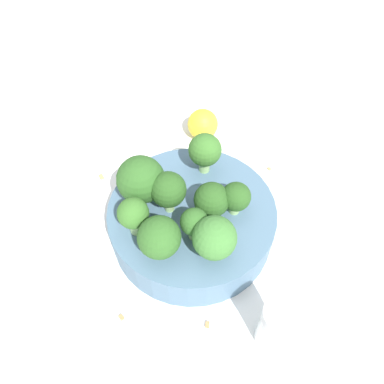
# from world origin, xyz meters

# --- Properties ---
(ground_plane) EXTENTS (3.00, 3.00, 0.00)m
(ground_plane) POSITION_xyz_m (0.00, 0.00, 0.00)
(ground_plane) COLOR white
(bowl) EXTENTS (0.22, 0.22, 0.05)m
(bowl) POSITION_xyz_m (0.00, 0.00, 0.03)
(bowl) COLOR slate
(bowl) RESTS_ON ground_plane
(broccoli_floret_0) EXTENTS (0.04, 0.04, 0.06)m
(broccoli_floret_0) POSITION_xyz_m (-0.00, -0.07, 0.09)
(broccoli_floret_0) COLOR #8EB770
(broccoli_floret_0) RESTS_ON bowl
(broccoli_floret_1) EXTENTS (0.04, 0.04, 0.06)m
(broccoli_floret_1) POSITION_xyz_m (0.06, 0.05, 0.09)
(broccoli_floret_1) COLOR #8EB770
(broccoli_floret_1) RESTS_ON bowl
(broccoli_floret_2) EXTENTS (0.05, 0.05, 0.06)m
(broccoli_floret_2) POSITION_xyz_m (0.02, 0.07, 0.09)
(broccoli_floret_2) COLOR #84AD66
(broccoli_floret_2) RESTS_ON bowl
(broccoli_floret_3) EXTENTS (0.03, 0.03, 0.05)m
(broccoli_floret_3) POSITION_xyz_m (-0.01, 0.04, 0.08)
(broccoli_floret_3) COLOR #84AD66
(broccoli_floret_3) RESTS_ON bowl
(broccoli_floret_4) EXTENTS (0.04, 0.04, 0.05)m
(broccoli_floret_4) POSITION_xyz_m (-0.02, 0.00, 0.08)
(broccoli_floret_4) COLOR #7A9E5B
(broccoli_floret_4) RESTS_ON bowl
(broccoli_floret_5) EXTENTS (0.05, 0.05, 0.06)m
(broccoli_floret_5) POSITION_xyz_m (-0.04, 0.06, 0.09)
(broccoli_floret_5) COLOR #7A9E5B
(broccoli_floret_5) RESTS_ON bowl
(broccoli_floret_6) EXTENTS (0.06, 0.06, 0.07)m
(broccoli_floret_6) POSITION_xyz_m (0.06, 0.00, 0.09)
(broccoli_floret_6) COLOR #7A9E5B
(broccoli_floret_6) RESTS_ON bowl
(broccoli_floret_7) EXTENTS (0.04, 0.04, 0.06)m
(broccoli_floret_7) POSITION_xyz_m (0.03, 0.01, 0.09)
(broccoli_floret_7) COLOR #8EB770
(broccoli_floret_7) RESTS_ON bowl
(broccoli_floret_8) EXTENTS (0.04, 0.04, 0.05)m
(broccoli_floret_8) POSITION_xyz_m (-0.05, -0.01, 0.08)
(broccoli_floret_8) COLOR #8EB770
(broccoli_floret_8) RESTS_ON bowl
(pepper_shaker) EXTENTS (0.04, 0.04, 0.07)m
(pepper_shaker) POSITION_xyz_m (-0.12, 0.12, 0.04)
(pepper_shaker) COLOR silver
(pepper_shaker) RESTS_ON ground_plane
(lemon_wedge) EXTENTS (0.05, 0.05, 0.05)m
(lemon_wedge) POSITION_xyz_m (0.03, -0.19, 0.03)
(lemon_wedge) COLOR yellow
(lemon_wedge) RESTS_ON ground_plane
(almond_crumb_0) EXTENTS (0.01, 0.01, 0.01)m
(almond_crumb_0) POSITION_xyz_m (-0.05, 0.12, 0.00)
(almond_crumb_0) COLOR #AD7F4C
(almond_crumb_0) RESTS_ON ground_plane
(almond_crumb_1) EXTENTS (0.01, 0.01, 0.01)m
(almond_crumb_1) POSITION_xyz_m (0.05, 0.14, 0.00)
(almond_crumb_1) COLOR #AD7F4C
(almond_crumb_1) RESTS_ON ground_plane
(almond_crumb_2) EXTENTS (0.01, 0.01, 0.01)m
(almond_crumb_2) POSITION_xyz_m (-0.08, -0.09, 0.00)
(almond_crumb_2) COLOR #AD7F4C
(almond_crumb_2) RESTS_ON ground_plane
(almond_crumb_3) EXTENTS (0.01, 0.01, 0.01)m
(almond_crumb_3) POSITION_xyz_m (0.16, -0.06, 0.00)
(almond_crumb_3) COLOR tan
(almond_crumb_3) RESTS_ON ground_plane
(almond_crumb_4) EXTENTS (0.01, 0.01, 0.01)m
(almond_crumb_4) POSITION_xyz_m (-0.09, -0.14, 0.00)
(almond_crumb_4) COLOR tan
(almond_crumb_4) RESTS_ON ground_plane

